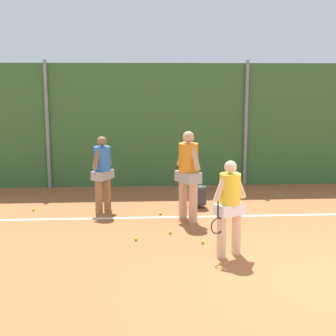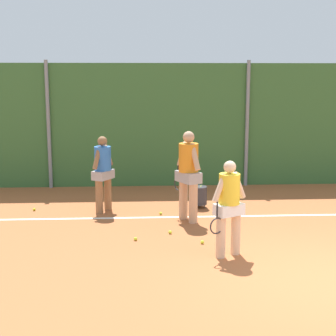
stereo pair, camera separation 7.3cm
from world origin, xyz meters
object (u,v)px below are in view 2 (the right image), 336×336
tennis_ball_0 (202,242)px  tennis_ball_8 (136,239)px  tennis_ball_5 (170,232)px  tennis_ball_6 (161,213)px  player_midcourt (188,171)px  tennis_ball_7 (232,206)px  player_backcourt_far (103,170)px  ball_hopper (199,195)px  tennis_ball_2 (34,209)px  player_foreground_near (229,203)px

tennis_ball_0 → tennis_ball_8: (-1.22, 0.25, 0.00)m
tennis_ball_8 → tennis_ball_5: bearing=28.8°
tennis_ball_0 → tennis_ball_6: (-0.68, 1.98, 0.00)m
player_midcourt → tennis_ball_7: size_ratio=28.81×
player_backcourt_far → tennis_ball_5: size_ratio=25.92×
ball_hopper → tennis_ball_0: size_ratio=7.78×
tennis_ball_5 → tennis_ball_0: bearing=-48.2°
player_backcourt_far → tennis_ball_5: bearing=70.4°
player_backcourt_far → tennis_ball_0: (1.95, -2.32, -0.93)m
tennis_ball_5 → tennis_ball_6: (-0.13, 1.36, 0.00)m
tennis_ball_7 → tennis_ball_8: 3.17m
player_backcourt_far → tennis_ball_7: player_backcourt_far is taller
tennis_ball_5 → tennis_ball_2: bearing=148.2°
player_midcourt → player_foreground_near: bearing=164.0°
player_midcourt → ball_hopper: size_ratio=3.71×
player_foreground_near → tennis_ball_6: 2.94m
player_midcourt → tennis_ball_0: (0.12, -1.51, -1.03)m
tennis_ball_7 → tennis_ball_0: bearing=-111.8°
ball_hopper → tennis_ball_7: (0.77, -0.05, -0.26)m
player_foreground_near → tennis_ball_6: (-1.04, 2.61, -0.89)m
ball_hopper → tennis_ball_8: size_ratio=7.78×
player_foreground_near → player_midcourt: size_ratio=0.86×
tennis_ball_8 → tennis_ball_7: bearing=45.4°
player_foreground_near → tennis_ball_7: bearing=-130.0°
player_midcourt → ball_hopper: 1.35m
tennis_ball_2 → tennis_ball_6: size_ratio=1.00×
ball_hopper → player_midcourt: bearing=-108.9°
player_midcourt → ball_hopper: bearing=-47.6°
player_foreground_near → tennis_ball_0: (-0.36, 0.63, -0.89)m
player_foreground_near → tennis_ball_0: player_foreground_near is taller
player_foreground_near → player_backcourt_far: 3.75m
tennis_ball_6 → tennis_ball_7: same height
player_backcourt_far → player_midcourt: bearing=97.1°
player_foreground_near → tennis_ball_5: bearing=-82.1°
player_midcourt → tennis_ball_0: bearing=155.9°
player_midcourt → tennis_ball_5: player_midcourt is taller
player_backcourt_far → tennis_ball_5: player_backcourt_far is taller
player_midcourt → tennis_ball_0: 1.84m
player_midcourt → tennis_ball_2: player_midcourt is taller
player_foreground_near → player_midcourt: (-0.48, 2.14, 0.15)m
ball_hopper → tennis_ball_6: 1.11m
tennis_ball_0 → tennis_ball_6: 2.09m
tennis_ball_8 → tennis_ball_6: bearing=72.7°
player_foreground_near → player_midcourt: 2.20m
player_midcourt → player_backcourt_far: (-1.83, 0.81, -0.10)m
player_midcourt → tennis_ball_2: bearing=45.7°
tennis_ball_6 → tennis_ball_7: size_ratio=1.00×
tennis_ball_0 → tennis_ball_7: same height
tennis_ball_7 → tennis_ball_8: size_ratio=1.00×
tennis_ball_7 → tennis_ball_2: bearing=-179.5°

